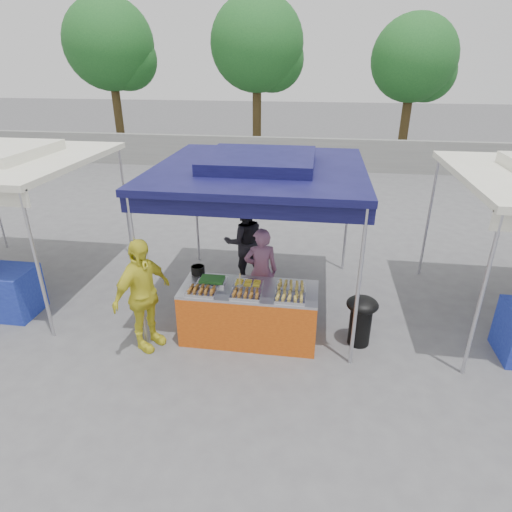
# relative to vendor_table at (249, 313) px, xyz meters

# --- Properties ---
(ground_plane) EXTENTS (80.00, 80.00, 0.00)m
(ground_plane) POSITION_rel_vendor_table_xyz_m (0.00, 0.10, -0.43)
(ground_plane) COLOR #59595B
(back_wall) EXTENTS (40.00, 0.25, 1.20)m
(back_wall) POSITION_rel_vendor_table_xyz_m (0.00, 11.10, 0.17)
(back_wall) COLOR gray
(back_wall) RESTS_ON ground_plane
(main_canopy) EXTENTS (3.20, 3.20, 2.57)m
(main_canopy) POSITION_rel_vendor_table_xyz_m (0.00, 1.07, 1.94)
(main_canopy) COLOR #BABAC1
(main_canopy) RESTS_ON ground_plane
(tree_0) EXTENTS (3.68, 3.65, 6.27)m
(tree_0) POSITION_rel_vendor_table_xyz_m (-7.78, 13.16, 3.86)
(tree_0) COLOR #403118
(tree_0) RESTS_ON ground_plane
(tree_1) EXTENTS (3.67, 3.64, 6.26)m
(tree_1) POSITION_rel_vendor_table_xyz_m (-1.64, 13.13, 3.85)
(tree_1) COLOR #403118
(tree_1) RESTS_ON ground_plane
(tree_2) EXTENTS (3.31, 3.21, 5.51)m
(tree_2) POSITION_rel_vendor_table_xyz_m (4.38, 13.26, 3.34)
(tree_2) COLOR #403118
(tree_2) RESTS_ON ground_plane
(vendor_table) EXTENTS (2.00, 0.80, 0.85)m
(vendor_table) POSITION_rel_vendor_table_xyz_m (0.00, 0.00, 0.00)
(vendor_table) COLOR #C04B11
(vendor_table) RESTS_ON ground_plane
(food_tray_fl) EXTENTS (0.42, 0.30, 0.07)m
(food_tray_fl) POSITION_rel_vendor_table_xyz_m (-0.65, -0.24, 0.46)
(food_tray_fl) COLOR silver
(food_tray_fl) RESTS_ON vendor_table
(food_tray_fm) EXTENTS (0.42, 0.30, 0.07)m
(food_tray_fm) POSITION_rel_vendor_table_xyz_m (-0.01, -0.24, 0.46)
(food_tray_fm) COLOR silver
(food_tray_fm) RESTS_ON vendor_table
(food_tray_fr) EXTENTS (0.42, 0.30, 0.07)m
(food_tray_fr) POSITION_rel_vendor_table_xyz_m (0.61, -0.24, 0.46)
(food_tray_fr) COLOR silver
(food_tray_fr) RESTS_ON vendor_table
(food_tray_bl) EXTENTS (0.42, 0.30, 0.07)m
(food_tray_bl) POSITION_rel_vendor_table_xyz_m (-0.57, 0.09, 0.46)
(food_tray_bl) COLOR silver
(food_tray_bl) RESTS_ON vendor_table
(food_tray_bm) EXTENTS (0.42, 0.30, 0.07)m
(food_tray_bm) POSITION_rel_vendor_table_xyz_m (-0.03, 0.07, 0.46)
(food_tray_bm) COLOR silver
(food_tray_bm) RESTS_ON vendor_table
(food_tray_br) EXTENTS (0.42, 0.30, 0.07)m
(food_tray_br) POSITION_rel_vendor_table_xyz_m (0.60, 0.08, 0.46)
(food_tray_br) COLOR silver
(food_tray_br) RESTS_ON vendor_table
(cooking_pot) EXTENTS (0.21, 0.21, 0.12)m
(cooking_pot) POSITION_rel_vendor_table_xyz_m (-0.86, 0.36, 0.49)
(cooking_pot) COLOR black
(cooking_pot) RESTS_ON vendor_table
(skewer_cup) EXTENTS (0.09, 0.09, 0.11)m
(skewer_cup) POSITION_rel_vendor_table_xyz_m (-0.11, -0.14, 0.48)
(skewer_cup) COLOR #BABAC1
(skewer_cup) RESTS_ON vendor_table
(wok_burner) EXTENTS (0.46, 0.46, 0.78)m
(wok_burner) POSITION_rel_vendor_table_xyz_m (1.64, 0.09, 0.04)
(wok_burner) COLOR black
(wok_burner) RESTS_ON ground_plane
(crate_left) EXTENTS (0.50, 0.35, 0.30)m
(crate_left) POSITION_rel_vendor_table_xyz_m (-0.29, 0.51, -0.27)
(crate_left) COLOR #1324A1
(crate_left) RESTS_ON ground_plane
(crate_right) EXTENTS (0.45, 0.32, 0.27)m
(crate_right) POSITION_rel_vendor_table_xyz_m (0.40, 0.77, -0.29)
(crate_right) COLOR #1324A1
(crate_right) RESTS_ON ground_plane
(crate_stacked) EXTENTS (0.43, 0.30, 0.26)m
(crate_stacked) POSITION_rel_vendor_table_xyz_m (0.40, 0.77, -0.02)
(crate_stacked) COLOR #1324A1
(crate_stacked) RESTS_ON crate_right
(vendor_woman) EXTENTS (0.62, 0.48, 1.50)m
(vendor_woman) POSITION_rel_vendor_table_xyz_m (0.07, 0.75, 0.33)
(vendor_woman) COLOR #885677
(vendor_woman) RESTS_ON ground_plane
(helper_man) EXTENTS (0.93, 0.83, 1.58)m
(helper_man) POSITION_rel_vendor_table_xyz_m (-0.39, 1.86, 0.36)
(helper_man) COLOR black
(helper_man) RESTS_ON ground_plane
(customer_person) EXTENTS (0.82, 1.08, 1.70)m
(customer_person) POSITION_rel_vendor_table_xyz_m (-1.46, -0.42, 0.43)
(customer_person) COLOR yellow
(customer_person) RESTS_ON ground_plane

